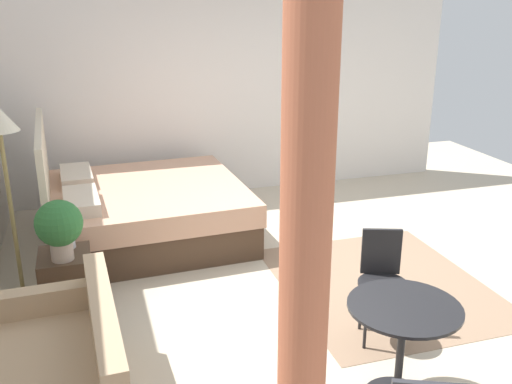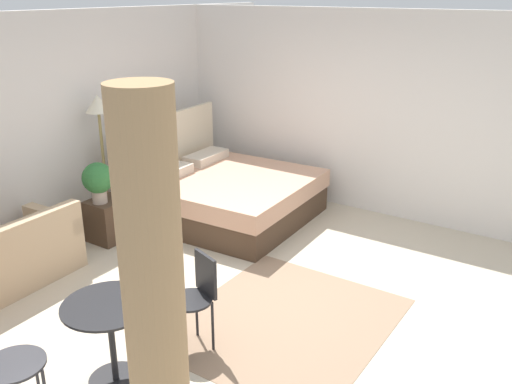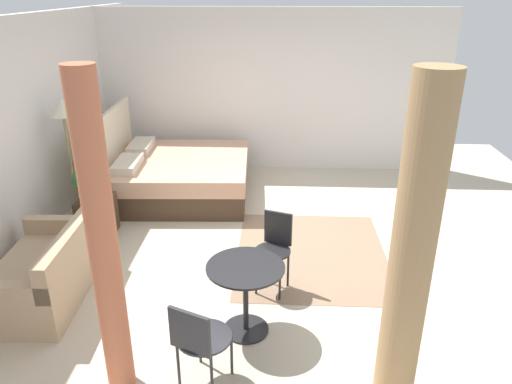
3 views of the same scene
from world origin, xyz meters
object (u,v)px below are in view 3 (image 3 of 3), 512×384
at_px(couch, 46,273).
at_px(potted_plant, 88,180).
at_px(bed, 177,174).
at_px(floor_lamp, 64,119).
at_px(nightstand, 97,216).
at_px(cafe_chair_near_couch, 198,338).
at_px(vase, 101,186).
at_px(cafe_chair_near_window, 275,244).
at_px(balcony_table, 246,286).

xyz_separation_m(couch, potted_plant, (1.25, -0.05, 0.53)).
relative_size(bed, floor_lamp, 1.25).
bearing_deg(couch, floor_lamp, 11.31).
relative_size(bed, potted_plant, 4.28).
distance_m(nightstand, cafe_chair_near_couch, 3.05).
bearing_deg(nightstand, vase, -22.33).
bearing_deg(bed, floor_lamp, 132.21).
relative_size(couch, cafe_chair_near_window, 1.76).
bearing_deg(cafe_chair_near_window, bed, 32.16).
relative_size(couch, nightstand, 2.89).
height_order(potted_plant, vase, potted_plant).
xyz_separation_m(bed, floor_lamp, (-1.03, 1.14, 1.11)).
xyz_separation_m(balcony_table, cafe_chair_near_couch, (-0.71, 0.31, 0.00)).
distance_m(balcony_table, cafe_chair_near_couch, 0.78).
bearing_deg(floor_lamp, balcony_table, -131.41).
relative_size(couch, floor_lamp, 0.87).
bearing_deg(vase, bed, -29.51).
bearing_deg(couch, potted_plant, -2.07).
bearing_deg(bed, cafe_chair_near_window, -147.84).
distance_m(bed, potted_plant, 1.72).
height_order(floor_lamp, balcony_table, floor_lamp).
height_order(bed, vase, bed).
bearing_deg(bed, potted_plant, 152.67).
height_order(potted_plant, cafe_chair_near_couch, potted_plant).
relative_size(couch, balcony_table, 2.10).
bearing_deg(potted_plant, couch, 177.93).
xyz_separation_m(floor_lamp, cafe_chair_near_window, (-1.40, -2.67, -0.91)).
distance_m(cafe_chair_near_window, cafe_chair_near_couch, 1.55).
xyz_separation_m(potted_plant, floor_lamp, (0.43, 0.38, 0.63)).
bearing_deg(couch, cafe_chair_near_couch, -123.30).
distance_m(bed, vase, 1.46).
relative_size(nightstand, cafe_chair_near_window, 0.61).
distance_m(floor_lamp, balcony_table, 3.35).
bearing_deg(vase, cafe_chair_near_couch, -147.64).
relative_size(nightstand, cafe_chair_near_couch, 0.64).
bearing_deg(cafe_chair_near_couch, potted_plant, 35.50).
bearing_deg(vase, nightstand, 157.67).
distance_m(bed, nightstand, 1.56).
xyz_separation_m(nightstand, floor_lamp, (0.33, 0.38, 1.18)).
relative_size(bed, vase, 9.07).
bearing_deg(cafe_chair_near_window, couch, 96.85).
distance_m(nightstand, vase, 0.39).
bearing_deg(bed, cafe_chair_near_couch, -166.05).
distance_m(nightstand, potted_plant, 0.55).
height_order(vase, balcony_table, vase).
bearing_deg(couch, bed, -16.45).
relative_size(nightstand, vase, 2.20).
bearing_deg(bed, couch, 163.55).
bearing_deg(nightstand, couch, 177.95).
relative_size(vase, balcony_table, 0.33).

